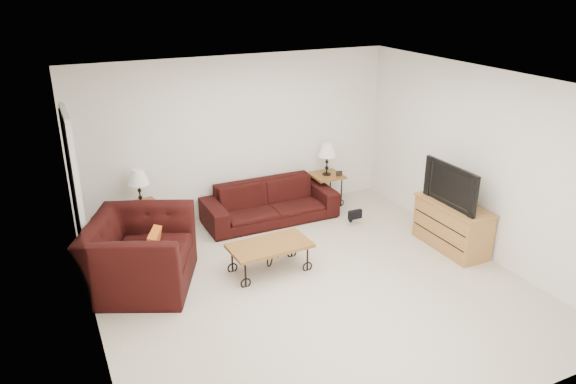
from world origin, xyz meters
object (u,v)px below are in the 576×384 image
object	(u,v)px
side_table_left	(143,222)
lamp_left	(139,188)
sofa	(270,202)
armchair	(140,253)
coffee_table	(270,258)
backpack	(351,209)
lamp_right	(327,159)
side_table_right	(326,189)
television	(456,184)
tv_stand	(452,226)

from	to	relation	value
side_table_left	lamp_left	bearing A→B (deg)	0.00
sofa	armchair	xyz separation A→B (m)	(-2.19, -1.09, 0.13)
side_table_left	lamp_left	xyz separation A→B (m)	(0.00, 0.00, 0.53)
side_table_left	armchair	bearing A→B (deg)	-102.17
coffee_table	armchair	distance (m)	1.61
armchair	backpack	bearing A→B (deg)	-57.26
coffee_table	lamp_right	bearing A→B (deg)	43.31
side_table_right	television	world-z (taller)	television
lamp_right	backpack	size ratio (longest dim) A/B	1.21
side_table_right	lamp_right	distance (m)	0.53
lamp_right	armchair	xyz separation A→B (m)	(-3.29, -1.27, -0.36)
lamp_right	lamp_left	bearing A→B (deg)	180.00
sofa	lamp_right	distance (m)	1.22
tv_stand	television	xyz separation A→B (m)	(-0.02, -0.00, 0.62)
sofa	armchair	distance (m)	2.45
lamp_left	television	distance (m)	4.36
sofa	coffee_table	world-z (taller)	sofa
coffee_table	lamp_left	bearing A→B (deg)	128.11
lamp_right	television	world-z (taller)	television
side_table_left	lamp_right	distance (m)	3.06
lamp_right	side_table_left	bearing A→B (deg)	180.00
sofa	tv_stand	world-z (taller)	tv_stand
television	lamp_left	bearing A→B (deg)	-119.00
coffee_table	sofa	bearing A→B (deg)	66.35
side_table_right	backpack	world-z (taller)	side_table_right
coffee_table	tv_stand	world-z (taller)	tv_stand
side_table_left	tv_stand	world-z (taller)	tv_stand
tv_stand	backpack	bearing A→B (deg)	121.95
coffee_table	side_table_left	bearing A→B (deg)	128.11
side_table_right	television	bearing A→B (deg)	-69.28
tv_stand	side_table_right	bearing A→B (deg)	111.20
sofa	lamp_right	bearing A→B (deg)	9.33
tv_stand	backpack	distance (m)	1.56
side_table_left	television	distance (m)	4.41
lamp_left	armchair	size ratio (longest dim) A/B	0.40
side_table_left	lamp_left	size ratio (longest dim) A/B	1.00
side_table_right	coffee_table	world-z (taller)	side_table_right
lamp_left	television	bearing A→B (deg)	-29.00
side_table_right	lamp_right	bearing A→B (deg)	0.00
lamp_left	lamp_right	distance (m)	3.01
side_table_left	armchair	world-z (taller)	armchair
side_table_left	coffee_table	distance (m)	2.08
side_table_left	coffee_table	world-z (taller)	side_table_left
sofa	coffee_table	distance (m)	1.59
lamp_right	backpack	world-z (taller)	lamp_right
backpack	television	bearing A→B (deg)	-46.83
sofa	side_table_left	bearing A→B (deg)	174.63
lamp_right	tv_stand	size ratio (longest dim) A/B	0.48
lamp_right	tv_stand	xyz separation A→B (m)	(0.82, -2.11, -0.46)
sofa	side_table_right	distance (m)	1.11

